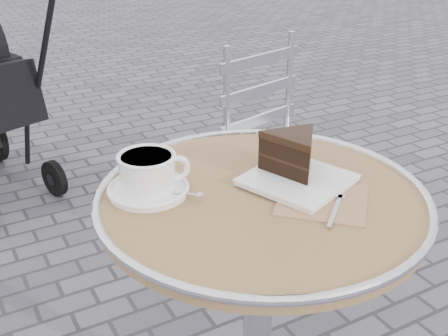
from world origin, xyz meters
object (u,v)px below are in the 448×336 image
bistro_chair (273,130)px  cake_plate_set (295,159)px  cafe_table (260,258)px  cappuccino_set (149,176)px

bistro_chair → cake_plate_set: bearing=-134.0°
cake_plate_set → cafe_table: bearing=173.7°
cappuccino_set → bistro_chair: (0.71, 0.58, -0.24)m
cafe_table → bistro_chair: bistro_chair is taller
cappuccino_set → cake_plate_set: (0.31, -0.10, 0.01)m
cake_plate_set → bistro_chair: bistro_chair is taller
cafe_table → cake_plate_set: (0.10, 0.03, 0.21)m
cake_plate_set → bistro_chair: size_ratio=0.41×
cafe_table → cappuccino_set: bearing=149.0°
cafe_table → cappuccino_set: (-0.21, 0.12, 0.20)m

